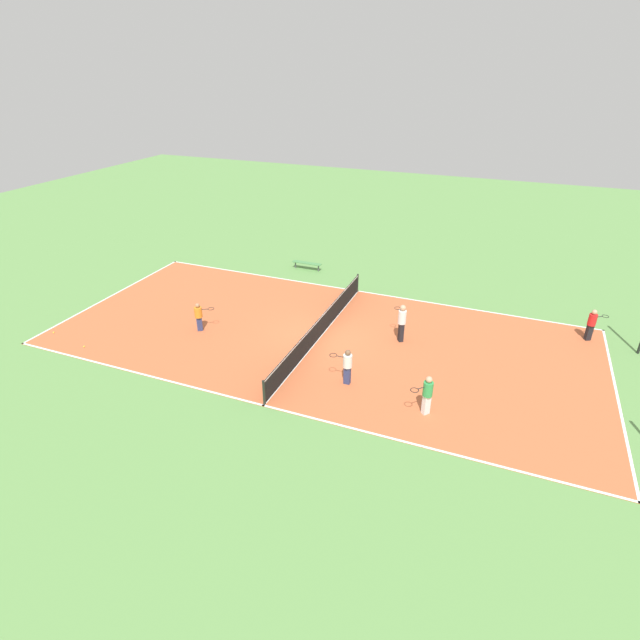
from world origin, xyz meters
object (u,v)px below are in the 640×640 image
at_px(player_far_white, 347,364).
at_px(tennis_ball_far_baseline, 84,347).
at_px(tennis_net, 320,327).
at_px(tennis_ball_right_alley, 54,332).
at_px(player_coach_red, 592,323).
at_px(player_center_orange, 199,315).
at_px(player_near_white, 402,320).
at_px(player_far_green, 427,393).
at_px(bench, 307,264).

distance_m(player_far_white, tennis_ball_far_baseline, 12.07).
height_order(tennis_net, tennis_ball_right_alley, tennis_net).
bearing_deg(tennis_ball_right_alley, player_coach_red, 110.56).
distance_m(player_coach_red, tennis_ball_far_baseline, 23.03).
xyz_separation_m(player_far_white, player_center_orange, (-1.57, -7.96, -0.08)).
height_order(tennis_ball_right_alley, tennis_ball_far_baseline, same).
height_order(player_coach_red, tennis_ball_right_alley, player_coach_red).
bearing_deg(player_coach_red, player_near_white, 172.98).
bearing_deg(tennis_net, player_far_green, 55.85).
distance_m(bench, tennis_ball_far_baseline, 13.69).
bearing_deg(player_far_white, player_coach_red, -141.45).
bearing_deg(player_near_white, player_coach_red, -102.32).
distance_m(tennis_net, player_center_orange, 5.77).
bearing_deg(tennis_ball_far_baseline, player_center_orange, 130.22).
distance_m(tennis_net, player_near_white, 3.76).
xyz_separation_m(player_far_white, player_far_green, (0.76, 3.29, 0.04)).
height_order(player_near_white, tennis_ball_far_baseline, player_near_white).
height_order(player_near_white, player_center_orange, player_near_white).
xyz_separation_m(player_center_orange, tennis_ball_right_alley, (2.87, -6.29, -0.76)).
height_order(player_coach_red, player_far_green, player_far_green).
relative_size(bench, player_far_white, 1.20).
height_order(player_coach_red, player_center_orange, player_coach_red).
xyz_separation_m(player_near_white, tennis_ball_far_baseline, (5.91, -13.07, -1.02)).
height_order(bench, tennis_ball_right_alley, bench).
xyz_separation_m(tennis_net, player_far_green, (3.87, 5.70, 0.38)).
height_order(tennis_net, player_coach_red, player_coach_red).
distance_m(player_coach_red, tennis_ball_right_alley, 25.03).
relative_size(tennis_net, tennis_ball_right_alley, 165.10).
bearing_deg(player_far_green, player_coach_red, -174.34).
distance_m(player_coach_red, player_far_green, 10.12).
bearing_deg(bench, player_far_white, -59.35).
height_order(player_center_orange, player_far_green, player_far_green).
distance_m(tennis_net, bench, 8.60).
bearing_deg(player_coach_red, bench, 138.46).
height_order(tennis_net, player_center_orange, player_center_orange).
distance_m(player_center_orange, tennis_ball_far_baseline, 5.22).
xyz_separation_m(tennis_net, player_center_orange, (1.54, -5.55, 0.27)).
distance_m(player_far_white, player_far_green, 3.38).
bearing_deg(player_center_orange, player_near_white, -18.53).
bearing_deg(player_center_orange, player_far_white, -45.43).
bearing_deg(player_coach_red, player_far_white, -170.45).
xyz_separation_m(tennis_net, player_far_white, (3.11, 2.41, 0.34)).
bearing_deg(tennis_ball_right_alley, player_center_orange, 114.51).
xyz_separation_m(bench, tennis_ball_far_baseline, (12.51, -5.54, -0.34)).
relative_size(player_center_orange, tennis_ball_far_baseline, 20.78).
relative_size(bench, player_coach_red, 1.20).
bearing_deg(player_far_green, tennis_net, -83.00).
distance_m(player_center_orange, player_far_green, 11.49).
bearing_deg(player_center_orange, player_far_green, -45.96).
bearing_deg(player_near_white, tennis_ball_right_alley, 74.46).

